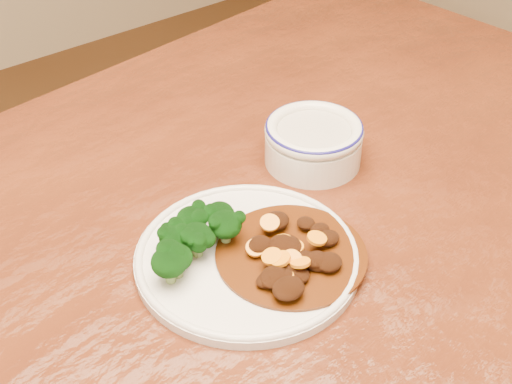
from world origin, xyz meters
TOP-DOWN VIEW (x-y plane):
  - dining_table at (0.00, 0.00)m, footprint 1.60×1.07m
  - dinner_plate at (0.02, -0.02)m, footprint 0.25×0.25m
  - broccoli_florets at (-0.02, 0.01)m, footprint 0.12×0.08m
  - mince_stew at (0.05, -0.06)m, footprint 0.17×0.17m
  - dip_bowl at (0.21, 0.08)m, footprint 0.13×0.13m

SIDE VIEW (x-z plane):
  - dining_table at x=0.00m, z-range 0.30..1.05m
  - dinner_plate at x=0.02m, z-range 0.75..0.77m
  - mince_stew at x=0.05m, z-range 0.76..0.78m
  - dip_bowl at x=0.21m, z-range 0.75..0.81m
  - broccoli_florets at x=-0.02m, z-range 0.77..0.81m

